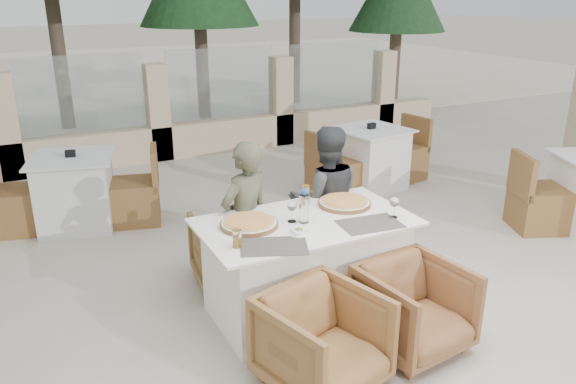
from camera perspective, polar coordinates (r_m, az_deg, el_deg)
name	(u,v)px	position (r m, az deg, el deg)	size (l,w,h in m)	color
ground	(322,315)	(4.49, 3.45, -12.34)	(80.00, 80.00, 0.00)	beige
sand_patch	(78,77)	(17.54, -20.54, 10.88)	(30.00, 16.00, 0.01)	beige
perimeter_wall_far	(157,106)	(8.45, -13.13, 8.54)	(10.00, 0.34, 1.60)	beige
dining_table	(306,267)	(4.36, 1.79, -7.59)	(1.60, 0.90, 0.77)	white
placemat_near_left	(274,246)	(3.78, -1.44, -5.53)	(0.45, 0.30, 0.00)	#524E46
placemat_near_right	(370,224)	(4.17, 8.33, -3.22)	(0.45, 0.30, 0.00)	#5A564D
pizza_left	(249,223)	(4.09, -3.97, -3.13)	(0.42, 0.42, 0.06)	#C7541B
pizza_right	(344,202)	(4.50, 5.75, -1.01)	(0.42, 0.42, 0.05)	#CF661C
water_bottle	(304,206)	(4.11, 1.63, -1.45)	(0.08, 0.08, 0.26)	#9EBACF
wine_glass_centre	(292,210)	(4.13, 0.40, -1.87)	(0.08, 0.08, 0.18)	white
wine_glass_corner	(394,206)	(4.28, 10.73, -1.44)	(0.08, 0.08, 0.18)	white
beer_glass_left	(237,239)	(3.76, -5.18, -4.73)	(0.06, 0.06, 0.12)	orange
beer_glass_right	(305,195)	(4.49, 1.76, -0.28)	(0.07, 0.07, 0.15)	orange
olive_dish	(299,231)	(3.96, 1.15, -4.00)	(0.11, 0.11, 0.04)	white
armchair_far_left	(233,250)	(4.83, -5.65, -5.89)	(0.64, 0.66, 0.60)	brown
armchair_far_right	(312,232)	(5.19, 2.41, -4.09)	(0.61, 0.62, 0.57)	brown
armchair_near_left	(323,342)	(3.64, 3.55, -14.95)	(0.68, 0.70, 0.63)	olive
armchair_near_right	(414,308)	(4.07, 12.71, -11.45)	(0.66, 0.68, 0.62)	brown
diner_left	(246,221)	(4.48, -4.34, -2.99)	(0.48, 0.31, 1.31)	#51523B
diner_right	(326,201)	(4.86, 3.84, -0.96)	(0.65, 0.50, 1.33)	#3D4043
bg_table_a	(76,192)	(6.31, -20.77, 0.01)	(1.64, 0.82, 0.77)	silver
bg_table_b	(370,159)	(7.15, 8.32, 3.38)	(1.64, 0.82, 0.77)	white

